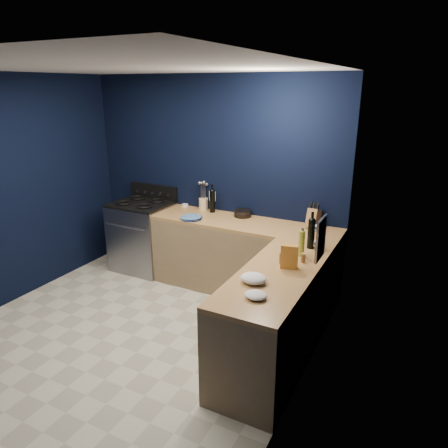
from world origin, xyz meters
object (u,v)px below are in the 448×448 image
Objects in this scene: knife_block at (314,218)px; crouton_bag at (289,257)px; utensil_crock at (204,204)px; gas_range at (143,237)px; plate_stack at (191,218)px.

knife_block is 1.23m from crouton_bag.
utensil_crock is 0.68× the size of crouton_bag.
knife_block reaches higher than crouton_bag.
knife_block is 0.96× the size of crouton_bag.
crouton_bag is at bearing -22.25° from gas_range.
knife_block is (2.31, 0.23, 0.55)m from gas_range.
knife_block reaches higher than gas_range.
plate_stack is at bearing -80.33° from utensil_crock.
knife_block is (1.41, 0.40, 0.09)m from plate_stack.
gas_range is at bearing 147.04° from crouton_bag.
plate_stack is (0.90, -0.17, 0.46)m from gas_range.
utensil_crock is at bearing 131.09° from crouton_bag.
knife_block is at bearing -1.65° from utensil_crock.
knife_block reaches higher than plate_stack.
plate_stack is at bearing -10.74° from gas_range.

